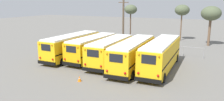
{
  "coord_description": "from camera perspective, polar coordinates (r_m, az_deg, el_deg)",
  "views": [
    {
      "loc": [
        11.13,
        -23.32,
        7.34
      ],
      "look_at": [
        0.0,
        0.09,
        1.59
      ],
      "focal_mm": 35.0,
      "sensor_mm": 36.0,
      "label": 1
    }
  ],
  "objects": [
    {
      "name": "bare_tree_2",
      "position": [
        45.78,
        4.92,
        10.56
      ],
      "size": [
        2.59,
        2.59,
        6.88
      ],
      "color": "#473323",
      "rests_on": "ground"
    },
    {
      "name": "school_bus_4",
      "position": [
        24.55,
        12.75,
        -0.95
      ],
      "size": [
        2.64,
        10.79,
        3.24
      ],
      "color": "yellow",
      "rests_on": "ground"
    },
    {
      "name": "fence_line",
      "position": [
        33.19,
        5.35,
        1.41
      ],
      "size": [
        20.1,
        0.06,
        1.42
      ],
      "color": "#939399",
      "rests_on": "ground"
    },
    {
      "name": "ground_plane",
      "position": [
        26.86,
        -0.08,
        -3.36
      ],
      "size": [
        160.0,
        160.0,
        0.0
      ],
      "primitive_type": "plane",
      "color": "#66635E"
    },
    {
      "name": "school_bus_1",
      "position": [
        28.42,
        -4.99,
        0.88
      ],
      "size": [
        2.74,
        9.46,
        2.99
      ],
      "color": "#EAAA0F",
      "rests_on": "ground"
    },
    {
      "name": "bare_tree_0",
      "position": [
        40.59,
        24.46,
        8.69
      ],
      "size": [
        3.24,
        3.24,
        6.74
      ],
      "color": "brown",
      "rests_on": "ground"
    },
    {
      "name": "school_bus_0",
      "position": [
        29.81,
        -10.26,
        1.35
      ],
      "size": [
        2.66,
        10.34,
        3.09
      ],
      "color": "yellow",
      "rests_on": "ground"
    },
    {
      "name": "bare_tree_1",
      "position": [
        44.37,
        17.85,
        9.95
      ],
      "size": [
        2.75,
        2.75,
        6.91
      ],
      "color": "brown",
      "rests_on": "ground"
    },
    {
      "name": "school_bus_2",
      "position": [
        26.35,
        -0.2,
        0.02
      ],
      "size": [
        2.79,
        9.44,
        3.03
      ],
      "color": "yellow",
      "rests_on": "ground"
    },
    {
      "name": "utility_pole",
      "position": [
        38.4,
        2.97,
        7.9
      ],
      "size": [
        1.8,
        0.33,
        8.31
      ],
      "color": "brown",
      "rests_on": "ground"
    },
    {
      "name": "school_bus_3",
      "position": [
        24.75,
        5.6,
        -0.71
      ],
      "size": [
        2.85,
        10.62,
        3.14
      ],
      "color": "yellow",
      "rests_on": "ground"
    },
    {
      "name": "traffic_cone",
      "position": [
        21.01,
        -8.5,
        -7.28
      ],
      "size": [
        0.36,
        0.36,
        0.55
      ],
      "color": "orange",
      "rests_on": "ground"
    }
  ]
}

